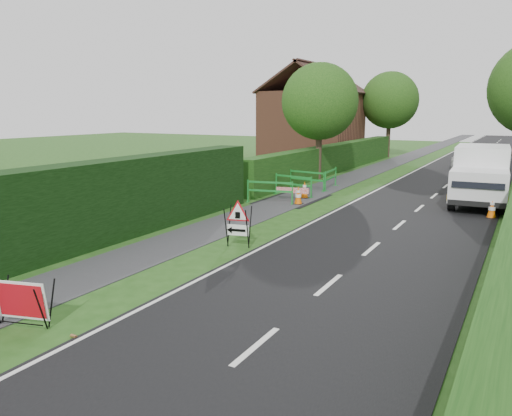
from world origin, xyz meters
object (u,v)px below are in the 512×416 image
at_px(triangle_sign, 237,220).
at_px(hatchback_car, 464,161).
at_px(red_rect_sign, 21,301).
at_px(works_van, 481,174).

relative_size(triangle_sign, hatchback_car, 0.31).
bearing_deg(red_rect_sign, hatchback_car, 66.47).
distance_m(triangle_sign, works_van, 12.34).
height_order(red_rect_sign, hatchback_car, hatchback_car).
distance_m(red_rect_sign, hatchback_car, 30.69).
bearing_deg(red_rect_sign, triangle_sign, 68.46).
bearing_deg(red_rect_sign, works_van, 54.78).
relative_size(triangle_sign, works_van, 0.22).
height_order(red_rect_sign, works_van, works_van).
bearing_deg(hatchback_car, red_rect_sign, -106.33).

